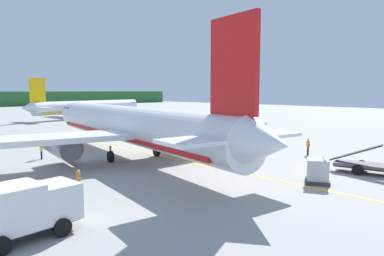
{
  "coord_description": "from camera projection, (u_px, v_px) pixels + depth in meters",
  "views": [
    {
      "loc": [
        -31.1,
        -13.3,
        7.02
      ],
      "look_at": [
        -7.51,
        10.59,
        3.43
      ],
      "focal_mm": 32.76,
      "sensor_mm": 36.0,
      "label": 1
    }
  ],
  "objects": [
    {
      "name": "crew_supervisor",
      "position": [
        79.0,
        180.0,
        23.58
      ],
      "size": [
        0.38,
        0.59,
        1.73
      ],
      "color": "#191E33",
      "rests_on": "ground"
    },
    {
      "name": "airliner_foreground",
      "position": [
        130.0,
        126.0,
        36.45
      ],
      "size": [
        34.51,
        41.59,
        11.9
      ],
      "color": "white",
      "rests_on": "ground"
    },
    {
      "name": "service_truck_baggage",
      "position": [
        9.0,
        211.0,
        16.04
      ],
      "size": [
        6.33,
        2.7,
        2.68
      ],
      "color": "white",
      "rests_on": "ground"
    },
    {
      "name": "airliner_mid_apron",
      "position": [
        88.0,
        107.0,
        89.46
      ],
      "size": [
        34.74,
        28.77,
        9.92
      ],
      "color": "silver",
      "rests_on": "ground"
    },
    {
      "name": "crew_loader_right",
      "position": [
        41.0,
        150.0,
        35.93
      ],
      "size": [
        0.29,
        0.63,
        1.69
      ],
      "color": "#191E33",
      "rests_on": "ground"
    },
    {
      "name": "apron_guide_line",
      "position": [
        178.0,
        160.0,
        35.58
      ],
      "size": [
        0.3,
        60.0,
        0.01
      ],
      "primitive_type": "cube",
      "color": "yellow",
      "rests_on": "ground"
    },
    {
      "name": "crew_marshaller",
      "position": [
        308.0,
        145.0,
        38.35
      ],
      "size": [
        0.47,
        0.49,
        1.79
      ],
      "color": "#191E33",
      "rests_on": "ground"
    },
    {
      "name": "cargo_container_near",
      "position": [
        318.0,
        171.0,
        26.48
      ],
      "size": [
        2.37,
        2.37,
        2.0
      ],
      "color": "#333338",
      "rests_on": "ground"
    },
    {
      "name": "ground",
      "position": [
        81.0,
        129.0,
        65.86
      ],
      "size": [
        240.0,
        320.0,
        0.2
      ],
      "primitive_type": "cube",
      "color": "#999993"
    },
    {
      "name": "crew_loader_left",
      "position": [
        240.0,
        147.0,
        38.06
      ],
      "size": [
        0.45,
        0.53,
        1.64
      ],
      "color": "#191E33",
      "rests_on": "ground"
    }
  ]
}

